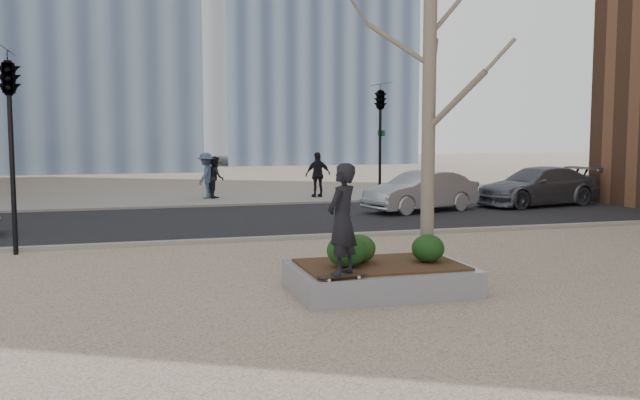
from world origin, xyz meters
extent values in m
plane|color=#C0A78D|center=(0.00, 0.00, 0.00)|extent=(120.00, 120.00, 0.00)
cube|color=black|center=(0.00, 10.00, 0.01)|extent=(60.00, 8.00, 0.02)
cube|color=gray|center=(0.00, 17.00, 0.01)|extent=(60.00, 6.00, 0.02)
cube|color=gray|center=(1.00, 0.00, 0.23)|extent=(3.00, 2.00, 0.45)
cube|color=#382314|center=(1.00, 0.00, 0.47)|extent=(2.70, 1.70, 0.04)
ellipsoid|color=#113410|center=(0.34, -0.16, 0.77)|extent=(0.66, 0.66, 0.56)
ellipsoid|color=#103311|center=(0.67, 0.16, 0.74)|extent=(0.58, 0.58, 0.49)
ellipsoid|color=#113814|center=(1.84, -0.11, 0.73)|extent=(0.57, 0.57, 0.48)
imported|color=black|center=(0.04, -0.88, 1.39)|extent=(0.75, 0.74, 1.74)
imported|color=#AFB3B8|center=(6.46, 10.60, 0.69)|extent=(4.29, 2.55, 1.34)
imported|color=#585B64|center=(11.23, 11.15, 0.71)|extent=(5.03, 2.75, 1.38)
imported|color=black|center=(0.45, 17.04, 0.85)|extent=(0.64, 0.82, 1.66)
imported|color=#3D516D|center=(0.08, 16.98, 0.93)|extent=(1.12, 1.35, 1.81)
imported|color=black|center=(4.48, 16.26, 0.93)|extent=(1.10, 0.56, 1.81)
camera|label=1|loc=(-3.28, -11.26, 2.79)|focal=40.00mm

